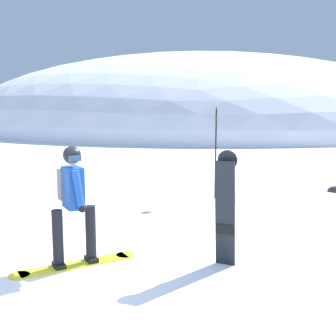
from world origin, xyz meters
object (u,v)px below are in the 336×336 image
Objects in this scene: spare_snowboard at (226,208)px; piste_marker_near at (216,147)px; snowboarder_main at (73,202)px; rock_dark at (335,191)px.

piste_marker_near is at bearing 108.28° from spare_snowboard.
snowboarder_main is 0.78× the size of piste_marker_near.
rock_dark is (1.28, 6.17, -0.84)m from spare_snowboard.
snowboarder_main is 2.14m from spare_snowboard.
spare_snowboard is 0.75× the size of piste_marker_near.
rock_dark is (3.26, 6.98, -0.92)m from snowboarder_main.
spare_snowboard is 4.09× the size of rock_dark.
piste_marker_near is at bearing -144.53° from rock_dark.
snowboarder_main is 5.11m from piste_marker_near.
rock_dark is at bearing 64.97° from snowboarder_main.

